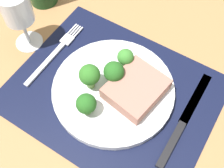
# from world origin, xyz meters

# --- Properties ---
(ground_plane) EXTENTS (1.40, 1.10, 0.03)m
(ground_plane) POSITION_xyz_m (0.00, 0.00, -0.01)
(ground_plane) COLOR #996D42
(placemat) EXTENTS (0.41, 0.32, 0.00)m
(placemat) POSITION_xyz_m (0.00, 0.00, 0.00)
(placemat) COLOR black
(placemat) RESTS_ON ground_plane
(plate) EXTENTS (0.25, 0.25, 0.02)m
(plate) POSITION_xyz_m (0.00, 0.00, 0.01)
(plate) COLOR silver
(plate) RESTS_ON placemat
(steak) EXTENTS (0.11, 0.12, 0.03)m
(steak) POSITION_xyz_m (0.04, 0.01, 0.03)
(steak) COLOR #9E6B5B
(steak) RESTS_ON plate
(broccoli_back_left) EXTENTS (0.04, 0.04, 0.05)m
(broccoli_back_left) POSITION_xyz_m (-0.01, -0.07, 0.05)
(broccoli_back_left) COLOR #5B8942
(broccoli_back_left) RESTS_ON plate
(broccoli_center) EXTENTS (0.03, 0.03, 0.05)m
(broccoli_center) POSITION_xyz_m (-0.01, 0.06, 0.05)
(broccoli_center) COLOR #5B8942
(broccoli_center) RESTS_ON plate
(broccoli_near_steak) EXTENTS (0.04, 0.04, 0.05)m
(broccoli_near_steak) POSITION_xyz_m (-0.01, 0.01, 0.05)
(broccoli_near_steak) COLOR #5B8942
(broccoli_near_steak) RESTS_ON plate
(broccoli_front_edge) EXTENTS (0.04, 0.04, 0.06)m
(broccoli_front_edge) POSITION_xyz_m (-0.04, -0.02, 0.06)
(broccoli_front_edge) COLOR #6B994C
(broccoli_front_edge) RESTS_ON plate
(fork) EXTENTS (0.02, 0.19, 0.01)m
(fork) POSITION_xyz_m (-0.16, 0.01, 0.01)
(fork) COLOR silver
(fork) RESTS_ON placemat
(knife) EXTENTS (0.02, 0.23, 0.01)m
(knife) POSITION_xyz_m (0.15, 0.01, 0.01)
(knife) COLOR black
(knife) RESTS_ON placemat
(wine_glass) EXTENTS (0.06, 0.06, 0.14)m
(wine_glass) POSITION_xyz_m (-0.23, 0.01, 0.10)
(wine_glass) COLOR silver
(wine_glass) RESTS_ON ground_plane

